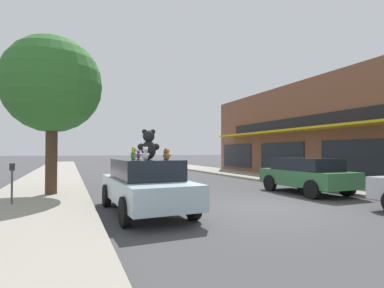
% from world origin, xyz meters
% --- Properties ---
extents(ground_plane, '(260.00, 260.00, 0.00)m').
position_xyz_m(ground_plane, '(0.00, 0.00, 0.00)').
color(ground_plane, '#424244').
extents(sidewalk_near, '(3.50, 90.00, 0.13)m').
position_xyz_m(sidewalk_near, '(-6.57, 0.00, 0.07)').
color(sidewalk_near, gray).
rests_on(sidewalk_near, ground_plane).
extents(plush_art_car, '(2.08, 4.66, 1.54)m').
position_xyz_m(plush_art_car, '(-3.48, 0.69, 0.82)').
color(plush_art_car, '#ADC6D1').
rests_on(plush_art_car, ground_plane).
extents(teddy_bear_giant, '(0.67, 0.43, 0.89)m').
position_xyz_m(teddy_bear_giant, '(-3.38, 0.71, 1.97)').
color(teddy_bear_giant, black).
rests_on(teddy_bear_giant, plush_art_car).
extents(teddy_bear_brown, '(0.21, 0.23, 0.32)m').
position_xyz_m(teddy_bear_brown, '(-3.06, 0.02, 1.70)').
color(teddy_bear_brown, olive).
rests_on(teddy_bear_brown, plush_art_car).
extents(teddy_bear_orange, '(0.21, 0.19, 0.29)m').
position_xyz_m(teddy_bear_orange, '(-2.91, 0.35, 1.68)').
color(teddy_bear_orange, orange).
rests_on(teddy_bear_orange, plush_art_car).
extents(teddy_bear_purple, '(0.21, 0.14, 0.28)m').
position_xyz_m(teddy_bear_purple, '(-3.45, 1.79, 1.68)').
color(teddy_bear_purple, purple).
rests_on(teddy_bear_purple, plush_art_car).
extents(teddy_bear_blue, '(0.16, 0.15, 0.23)m').
position_xyz_m(teddy_bear_blue, '(-2.81, 0.94, 1.66)').
color(teddy_bear_blue, blue).
rests_on(teddy_bear_blue, plush_art_car).
extents(teddy_bear_white, '(0.27, 0.18, 0.36)m').
position_xyz_m(teddy_bear_white, '(-3.64, 0.04, 1.72)').
color(teddy_bear_white, white).
rests_on(teddy_bear_white, plush_art_car).
extents(teddy_bear_yellow, '(0.25, 0.26, 0.38)m').
position_xyz_m(teddy_bear_yellow, '(-3.64, 1.56, 1.73)').
color(teddy_bear_yellow, yellow).
rests_on(teddy_bear_yellow, plush_art_car).
extents(teddy_bear_green, '(0.16, 0.18, 0.25)m').
position_xyz_m(teddy_bear_green, '(-3.90, 0.39, 1.66)').
color(teddy_bear_green, green).
rests_on(teddy_bear_green, plush_art_car).
extents(parked_car_far_center, '(1.99, 4.06, 1.49)m').
position_xyz_m(parked_car_far_center, '(3.73, 1.98, 0.83)').
color(parked_car_far_center, '#336B3D').
rests_on(parked_car_far_center, ground_plane).
extents(street_tree, '(3.76, 3.76, 6.14)m').
position_xyz_m(street_tree, '(-6.17, 4.90, 4.37)').
color(street_tree, '#473323').
rests_on(street_tree, sidewalk_near).
extents(parking_meter, '(0.14, 0.10, 1.27)m').
position_xyz_m(parking_meter, '(-7.18, 2.89, 0.94)').
color(parking_meter, '#4C4C51').
rests_on(parking_meter, sidewalk_near).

